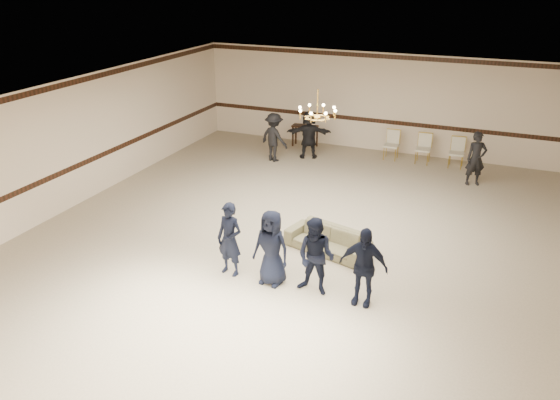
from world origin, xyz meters
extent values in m
cube|color=#BAAB8F|center=(0.00, 0.00, 0.00)|extent=(12.00, 14.00, 0.01)
cube|color=#36261E|center=(0.00, 0.00, 3.20)|extent=(12.00, 14.00, 0.01)
cube|color=beige|center=(0.00, 7.00, 1.60)|extent=(12.00, 0.01, 3.20)
cube|color=beige|center=(0.00, -7.00, 1.60)|extent=(12.00, 0.01, 3.20)
cube|color=beige|center=(-6.00, 0.00, 1.60)|extent=(0.01, 14.00, 3.20)
cube|color=black|center=(0.00, 6.99, 1.00)|extent=(12.00, 0.02, 0.14)
cube|color=black|center=(0.00, 6.99, 3.08)|extent=(12.00, 0.02, 0.14)
imported|color=black|center=(-0.71, -2.03, 0.76)|extent=(0.60, 0.44, 1.52)
imported|color=black|center=(0.19, -2.03, 0.76)|extent=(0.79, 0.56, 1.52)
imported|color=black|center=(1.09, -2.03, 0.76)|extent=(0.78, 0.64, 1.52)
imported|color=black|center=(1.99, -2.03, 0.76)|extent=(0.89, 0.38, 1.52)
imported|color=#7E7B54|center=(0.79, -0.39, 0.27)|extent=(1.97, 1.17, 0.54)
imported|color=black|center=(-2.66, 4.66, 0.77)|extent=(1.12, 0.86, 1.53)
imported|color=black|center=(-1.76, 5.36, 0.77)|extent=(1.49, 0.92, 1.53)
imported|color=black|center=(3.34, 4.96, 0.77)|extent=(0.66, 0.57, 1.53)
cube|color=black|center=(-2.29, 6.44, 0.37)|extent=(0.89, 0.40, 0.73)
camera|label=1|loc=(3.95, -10.52, 5.75)|focal=35.29mm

